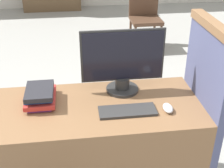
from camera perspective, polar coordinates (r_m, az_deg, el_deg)
The scene contains 7 objects.
desk at distance 2.20m, azimuth -2.68°, elevation -12.43°, with size 1.33×0.62×0.77m.
carrel_divider at distance 2.17m, azimuth 15.81°, elevation -5.42°, with size 0.07×0.58×1.29m.
monitor at distance 2.03m, azimuth 1.97°, elevation 4.03°, with size 0.55×0.22×0.43m.
keyboard at distance 1.90m, azimuth 2.84°, elevation -4.93°, with size 0.35×0.13×0.02m.
mouse at distance 1.94m, azimuth 10.18°, elevation -4.35°, with size 0.06×0.10×0.04m.
book_stack at distance 2.02m, azimuth -13.04°, elevation -2.06°, with size 0.19×0.27×0.11m.
far_chair at distance 4.78m, azimuth 6.05°, elevation 12.46°, with size 0.44×0.44×0.86m.
Camera 1 is at (-0.11, -1.34, 1.84)m, focal length 50.00 mm.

